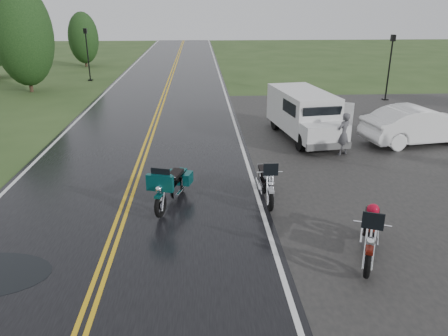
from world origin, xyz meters
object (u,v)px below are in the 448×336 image
lamp_post_far_right (389,68)px  motorcycle_red (369,250)px  lamp_post_far_left (88,55)px  motorcycle_teal (160,196)px  van_white (302,126)px  motorcycle_silver (271,191)px  sedan_white (419,126)px  person_at_van (343,135)px

lamp_post_far_right → motorcycle_red: bearing=-113.6°
lamp_post_far_left → motorcycle_teal: bearing=-72.9°
motorcycle_red → van_white: 8.34m
motorcycle_teal → motorcycle_silver: 2.95m
motorcycle_red → sedan_white: 10.53m
van_white → person_at_van: van_white is taller
sedan_white → lamp_post_far_left: size_ratio=1.23×
van_white → sedan_white: size_ratio=1.11×
person_at_van → lamp_post_far_right: bearing=-151.8°
van_white → lamp_post_far_right: 11.55m
van_white → sedan_white: 5.00m
motorcycle_red → lamp_post_far_right: size_ratio=0.63×
motorcycle_red → lamp_post_far_left: (-11.36, 25.44, 1.17)m
sedan_white → motorcycle_silver: bearing=119.3°
person_at_van → sedan_white: person_at_van is taller
van_white → sedan_white: bearing=-0.5°
van_white → person_at_van: 1.56m
lamp_post_far_left → van_white: bearing=-55.3°
person_at_van → lamp_post_far_right: (5.65, 9.62, 1.08)m
motorcycle_red → person_at_van: bearing=98.6°
sedan_white → person_at_van: bearing=98.8°
van_white → motorcycle_silver: bearing=-119.9°
person_at_van → lamp_post_far_left: lamp_post_far_left is taller
person_at_van → sedan_white: (3.49, 1.25, -0.04)m
sedan_white → lamp_post_far_right: lamp_post_far_right is taller
motorcycle_silver → lamp_post_far_right: (9.10, 14.23, 1.23)m
lamp_post_far_left → lamp_post_far_right: lamp_post_far_right is taller
motorcycle_teal → lamp_post_far_left: size_ratio=0.61×
motorcycle_teal → sedan_white: size_ratio=0.49×
person_at_van → motorcycle_teal: bearing=5.5°
van_white → sedan_white: (4.94, 0.71, -0.24)m
motorcycle_silver → person_at_van: size_ratio=1.39×
motorcycle_red → motorcycle_teal: (-4.46, 2.97, -0.03)m
motorcycle_red → lamp_post_far_right: lamp_post_far_right is taller
van_white → person_at_van: size_ratio=3.17×
motorcycle_red → lamp_post_far_left: bearing=136.7°
motorcycle_teal → motorcycle_silver: (2.94, 0.20, -0.01)m
person_at_van → lamp_post_far_right: 11.21m
lamp_post_far_left → person_at_van: bearing=-53.0°
motorcycle_silver → sedan_white: (6.95, 5.86, 0.10)m
motorcycle_teal → lamp_post_far_right: bearing=67.0°
sedan_white → lamp_post_far_left: (-16.79, 16.42, 1.12)m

